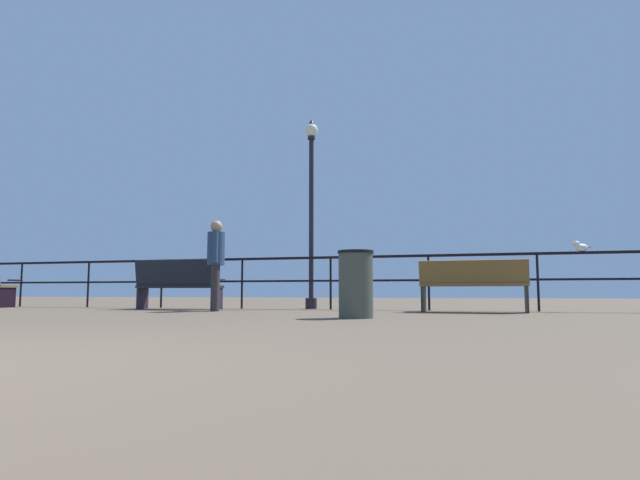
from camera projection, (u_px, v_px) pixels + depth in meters
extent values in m
cube|color=black|center=(331.00, 257.00, 10.43)|extent=(22.98, 0.05, 0.05)
cube|color=black|center=(331.00, 281.00, 10.39)|extent=(22.98, 0.04, 0.04)
cylinder|color=black|center=(21.00, 285.00, 12.49)|extent=(0.04, 0.04, 1.03)
cylinder|color=black|center=(88.00, 285.00, 11.96)|extent=(0.04, 0.04, 1.03)
cylinder|color=black|center=(162.00, 284.00, 11.44)|extent=(0.04, 0.04, 1.03)
cylinder|color=black|center=(242.00, 284.00, 10.91)|extent=(0.04, 0.04, 1.03)
cylinder|color=black|center=(331.00, 283.00, 10.38)|extent=(0.04, 0.04, 1.03)
cylinder|color=black|center=(429.00, 283.00, 9.85)|extent=(0.04, 0.04, 1.03)
cylinder|color=black|center=(538.00, 282.00, 9.33)|extent=(0.04, 0.04, 1.03)
cube|color=black|center=(6.00, 297.00, 11.61)|extent=(0.08, 0.46, 0.47)
cube|color=black|center=(15.00, 280.00, 11.84)|extent=(0.06, 0.36, 0.04)
cube|color=black|center=(180.00, 287.00, 10.50)|extent=(1.75, 0.52, 0.05)
cube|color=black|center=(175.00, 273.00, 10.34)|extent=(1.74, 0.23, 0.54)
cube|color=#281D2B|center=(218.00, 298.00, 10.29)|extent=(0.06, 0.38, 0.45)
cube|color=#281D2B|center=(222.00, 280.00, 10.48)|extent=(0.05, 0.30, 0.04)
cube|color=#281D2B|center=(142.00, 298.00, 10.66)|extent=(0.06, 0.38, 0.45)
cube|color=#281D2B|center=(147.00, 280.00, 10.86)|extent=(0.05, 0.30, 0.04)
cube|color=brown|center=(473.00, 285.00, 8.94)|extent=(1.78, 0.56, 0.05)
cube|color=brown|center=(472.00, 272.00, 8.74)|extent=(1.77, 0.18, 0.41)
cube|color=#282B22|center=(527.00, 299.00, 8.66)|extent=(0.05, 0.46, 0.47)
cube|color=#282B22|center=(525.00, 276.00, 8.89)|extent=(0.05, 0.36, 0.04)
cube|color=#282B22|center=(424.00, 298.00, 9.17)|extent=(0.05, 0.46, 0.47)
cube|color=#282B22|center=(425.00, 277.00, 9.40)|extent=(0.05, 0.36, 0.04)
cylinder|color=black|center=(311.00, 303.00, 10.71)|extent=(0.24, 0.24, 0.22)
cylinder|color=black|center=(311.00, 218.00, 10.88)|extent=(0.10, 0.10, 3.33)
cylinder|color=black|center=(311.00, 138.00, 11.05)|extent=(0.16, 0.16, 0.06)
sphere|color=silver|center=(311.00, 130.00, 11.07)|extent=(0.28, 0.28, 0.28)
cone|color=black|center=(311.00, 122.00, 11.09)|extent=(0.12, 0.12, 0.10)
cylinder|color=#2C272A|center=(215.00, 288.00, 9.34)|extent=(0.15, 0.15, 0.83)
cylinder|color=#2C272A|center=(216.00, 288.00, 9.50)|extent=(0.15, 0.15, 0.83)
cylinder|color=navy|center=(216.00, 249.00, 9.49)|extent=(0.32, 0.32, 0.60)
cylinder|color=navy|center=(215.00, 247.00, 9.29)|extent=(0.11, 0.11, 0.56)
cylinder|color=navy|center=(217.00, 249.00, 9.70)|extent=(0.11, 0.11, 0.56)
sphere|color=#A67E5D|center=(216.00, 226.00, 9.53)|extent=(0.22, 0.22, 0.22)
ellipsoid|color=white|center=(582.00, 248.00, 9.18)|extent=(0.28, 0.25, 0.13)
ellipsoid|color=gray|center=(582.00, 246.00, 9.19)|extent=(0.24, 0.21, 0.05)
sphere|color=white|center=(576.00, 244.00, 9.16)|extent=(0.11, 0.11, 0.11)
cone|color=yellow|center=(573.00, 244.00, 9.14)|extent=(0.07, 0.06, 0.04)
cube|color=gray|center=(588.00, 247.00, 9.22)|extent=(0.10, 0.10, 0.02)
cylinder|color=#3E4439|center=(356.00, 286.00, 6.93)|extent=(0.46, 0.46, 0.85)
cylinder|color=black|center=(356.00, 252.00, 6.98)|extent=(0.48, 0.48, 0.04)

